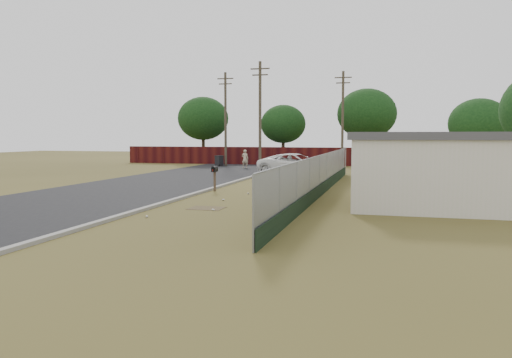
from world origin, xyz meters
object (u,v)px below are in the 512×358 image
(fire_hydrant, at_px, (267,210))
(pedestrian, at_px, (245,159))
(pickup_truck, at_px, (297,164))
(trash_bin, at_px, (219,161))
(mailbox, at_px, (215,171))

(fire_hydrant, distance_m, pedestrian, 27.92)
(pickup_truck, height_order, trash_bin, pickup_truck)
(pickup_truck, distance_m, trash_bin, 12.58)
(trash_bin, bearing_deg, mailbox, -71.38)
(mailbox, bearing_deg, fire_hydrant, -59.24)
(fire_hydrant, xyz_separation_m, trash_bin, (-11.84, 28.84, 0.16))
(pickup_truck, bearing_deg, fire_hydrant, -160.50)
(mailbox, height_order, trash_bin, mailbox)
(fire_hydrant, bearing_deg, pedestrian, 107.87)
(mailbox, distance_m, pedestrian, 18.71)
(fire_hydrant, xyz_separation_m, mailbox, (-4.90, 8.23, 0.69))
(pedestrian, height_order, trash_bin, pedestrian)
(fire_hydrant, bearing_deg, mailbox, 120.76)
(fire_hydrant, xyz_separation_m, pedestrian, (-8.57, 26.57, 0.48))
(fire_hydrant, relative_size, mailbox, 0.59)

